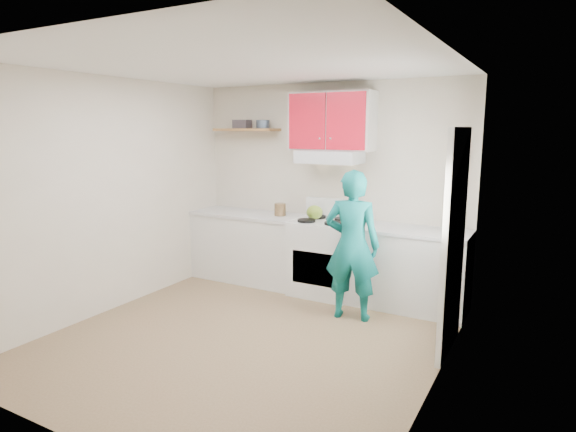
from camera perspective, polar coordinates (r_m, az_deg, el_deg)
The scene contains 21 objects.
floor at distance 4.97m, azimuth -4.74°, elevation -14.03°, with size 3.80×3.80×0.00m, color brown.
ceiling at distance 4.57m, azimuth -5.24°, elevation 17.26°, with size 3.60×3.80×0.04m, color white.
back_wall at distance 6.24m, azimuth 4.82°, elevation 3.40°, with size 3.60×0.04×2.60m, color beige.
front_wall at distance 3.23m, azimuth -24.19°, elevation -3.91°, with size 3.60×0.04×2.60m, color beige.
left_wall at distance 5.78m, azimuth -19.95°, elevation 2.28°, with size 0.04×3.80×2.60m, color beige.
right_wall at distance 3.90m, azimuth 17.57°, elevation -1.18°, with size 0.04×3.80×2.60m, color beige.
door at distance 4.63m, azimuth 18.85°, elevation -2.97°, with size 0.05×0.85×2.05m, color white.
door_glass at distance 4.56m, azimuth 18.82°, elevation 2.27°, with size 0.01×0.55×0.95m, color white.
counter_left at distance 6.63m, azimuth -4.60°, elevation -3.66°, with size 1.52×0.60×0.90m, color silver.
counter_right at distance 5.76m, azimuth 13.90°, elevation -6.09°, with size 1.32×0.60×0.90m, color silver.
stove at distance 6.07m, azimuth 4.30°, elevation -4.87°, with size 0.76×0.65×0.92m, color white.
range_hood at distance 5.96m, azimuth 4.89°, elevation 6.90°, with size 0.76×0.44×0.15m, color silver.
upper_cabinets at distance 6.01m, azimuth 5.17°, elevation 10.97°, with size 1.02×0.33×0.70m, color red.
shelf at distance 6.62m, azimuth -4.88°, elevation 10.04°, with size 0.90×0.30×0.04m, color brown.
books at distance 6.65m, azimuth -5.40°, elevation 10.67°, with size 0.22×0.16×0.11m, color #3B3439.
tin at distance 6.45m, azimuth -2.96°, elevation 10.68°, with size 0.17×0.17×0.11m, color #333D4C.
kettle at distance 6.08m, azimuth 3.12°, elevation 0.44°, with size 0.20×0.20×0.17m, color olive.
crock at distance 6.31m, azimuth -0.93°, elevation 0.67°, with size 0.15×0.15×0.18m, color brown.
cutting_board at distance 5.63m, azimuth 11.60°, elevation -1.56°, with size 0.30×0.22×0.02m, color olive.
silicone_mat at distance 5.56m, azimuth 16.04°, elevation -1.96°, with size 0.33×0.27×0.01m, color red.
person at distance 5.24m, azimuth 7.52°, elevation -3.43°, with size 0.59×0.39×1.62m, color #0B6361.
Camera 1 is at (2.54, -3.75, 2.04)m, focal length 30.36 mm.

